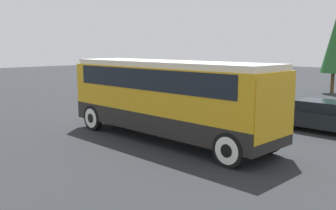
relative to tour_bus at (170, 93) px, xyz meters
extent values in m
plane|color=#26282B|center=(-0.10, 0.00, -1.99)|extent=(120.00, 120.00, 0.00)
cube|color=black|center=(-0.10, 0.00, -1.11)|extent=(9.81, 2.55, 0.77)
cube|color=gold|center=(-0.10, 0.00, 0.18)|extent=(9.81, 2.55, 1.81)
cube|color=black|center=(-0.10, 0.00, 0.63)|extent=(8.64, 2.59, 0.81)
cube|color=silver|center=(-0.10, 0.00, 1.19)|extent=(9.62, 2.35, 0.22)
cube|color=gold|center=(4.66, 0.00, -0.08)|extent=(0.36, 2.45, 2.06)
cylinder|color=black|center=(3.88, -1.17, -1.41)|extent=(1.17, 0.28, 1.17)
cylinder|color=silver|center=(3.88, -1.17, -1.41)|extent=(0.91, 0.30, 0.91)
cylinder|color=black|center=(3.88, -1.17, -1.41)|extent=(0.44, 0.32, 0.44)
cylinder|color=black|center=(3.88, 1.17, -1.41)|extent=(1.17, 0.28, 1.17)
cylinder|color=silver|center=(3.88, 1.17, -1.41)|extent=(0.91, 0.30, 0.91)
cylinder|color=black|center=(3.88, 1.17, -1.41)|extent=(0.44, 0.32, 0.44)
cylinder|color=black|center=(-3.90, -1.17, -1.41)|extent=(1.17, 0.28, 1.17)
cylinder|color=silver|center=(-3.90, -1.17, -1.41)|extent=(0.91, 0.30, 0.91)
cylinder|color=black|center=(-3.90, -1.17, -1.41)|extent=(0.44, 0.32, 0.44)
cylinder|color=black|center=(-3.90, 1.17, -1.41)|extent=(1.17, 0.28, 1.17)
cylinder|color=silver|center=(-3.90, 1.17, -1.41)|extent=(0.91, 0.30, 0.91)
cylinder|color=black|center=(-3.90, 1.17, -1.41)|extent=(0.44, 0.32, 0.44)
cube|color=#7A6B5B|center=(-4.91, 8.77, -1.44)|extent=(4.23, 1.84, 0.64)
cube|color=black|center=(-5.08, 8.77, -0.88)|extent=(2.20, 1.65, 0.47)
cylinder|color=black|center=(-3.22, 7.94, -1.68)|extent=(0.62, 0.22, 0.62)
cylinder|color=black|center=(-3.22, 7.94, -1.68)|extent=(0.23, 0.26, 0.23)
cylinder|color=black|center=(-3.22, 9.60, -1.68)|extent=(0.62, 0.22, 0.62)
cylinder|color=black|center=(-3.22, 9.60, -1.68)|extent=(0.23, 0.26, 0.23)
cylinder|color=black|center=(-6.60, 7.94, -1.68)|extent=(0.62, 0.22, 0.62)
cylinder|color=black|center=(-6.60, 7.94, -1.68)|extent=(0.23, 0.26, 0.23)
cylinder|color=black|center=(-6.60, 9.60, -1.68)|extent=(0.62, 0.22, 0.62)
cylinder|color=black|center=(-6.60, 9.60, -1.68)|extent=(0.23, 0.26, 0.23)
cube|color=black|center=(3.99, 6.22, -1.40)|extent=(4.32, 1.81, 0.70)
cube|color=black|center=(3.82, 6.22, -0.81)|extent=(2.25, 1.62, 0.47)
cylinder|color=black|center=(2.29, 5.41, -1.66)|extent=(0.66, 0.22, 0.66)
cylinder|color=black|center=(2.29, 5.41, -1.66)|extent=(0.25, 0.26, 0.25)
cylinder|color=black|center=(2.29, 7.03, -1.66)|extent=(0.66, 0.22, 0.66)
cylinder|color=black|center=(2.29, 7.03, -1.66)|extent=(0.25, 0.26, 0.25)
cylinder|color=brown|center=(-1.69, 20.96, -1.13)|extent=(0.28, 0.28, 1.73)
cone|color=#28602D|center=(-1.69, 20.96, 2.07)|extent=(2.08, 2.08, 4.66)
camera|label=1|loc=(10.78, -10.77, 1.88)|focal=40.00mm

